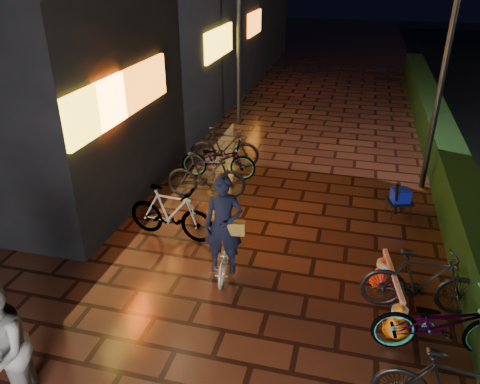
# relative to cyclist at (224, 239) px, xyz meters

# --- Properties ---
(ground) EXTENTS (80.00, 80.00, 0.00)m
(ground) POSITION_rel_cyclist_xyz_m (0.93, -0.81, -0.72)
(ground) COLOR #381911
(ground) RESTS_ON ground
(hedge) EXTENTS (0.70, 20.00, 1.00)m
(hedge) POSITION_rel_cyclist_xyz_m (4.23, 7.19, -0.22)
(hedge) COLOR black
(hedge) RESTS_ON ground
(lamp_post_hedge) EXTENTS (0.47, 0.25, 4.99)m
(lamp_post_hedge) POSITION_rel_cyclist_xyz_m (3.67, 4.57, 2.03)
(lamp_post_hedge) COLOR black
(lamp_post_hedge) RESTS_ON ground
(lamp_post_sf) EXTENTS (0.51, 0.19, 5.33)m
(lamp_post_sf) POSITION_rel_cyclist_xyz_m (-1.88, 8.23, 2.22)
(lamp_post_sf) COLOR black
(lamp_post_sf) RESTS_ON ground
(cyclist) EXTENTS (0.73, 1.39, 1.93)m
(cyclist) POSITION_rel_cyclist_xyz_m (0.00, 0.00, 0.00)
(cyclist) COLOR silver
(cyclist) RESTS_ON ground
(traffic_barrier) EXTENTS (0.60, 1.57, 0.64)m
(traffic_barrier) POSITION_rel_cyclist_xyz_m (2.78, -0.15, -0.40)
(traffic_barrier) COLOR orange
(traffic_barrier) RESTS_ON ground
(cart_assembly) EXTENTS (0.59, 0.63, 0.93)m
(cart_assembly) POSITION_rel_cyclist_xyz_m (3.03, 2.87, -0.24)
(cart_assembly) COLOR black
(cart_assembly) RESTS_ON ground
(parked_bikes_storefront) EXTENTS (2.00, 4.36, 1.10)m
(parked_bikes_storefront) POSITION_rel_cyclist_xyz_m (-1.29, 3.04, -0.18)
(parked_bikes_storefront) COLOR black
(parked_bikes_storefront) RESTS_ON ground
(parked_bikes_hedge) EXTENTS (2.11, 2.74, 1.10)m
(parked_bikes_hedge) POSITION_rel_cyclist_xyz_m (3.34, -1.11, -0.19)
(parked_bikes_hedge) COLOR black
(parked_bikes_hedge) RESTS_ON ground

